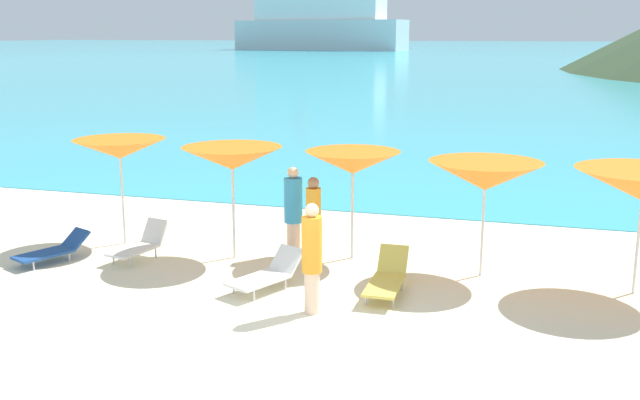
{
  "coord_description": "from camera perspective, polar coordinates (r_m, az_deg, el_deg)",
  "views": [
    {
      "loc": [
        3.4,
        -9.66,
        4.42
      ],
      "look_at": [
        -0.74,
        3.98,
        1.2
      ],
      "focal_mm": 41.49,
      "sensor_mm": 36.0,
      "label": 1
    }
  ],
  "objects": [
    {
      "name": "lounge_chair_1",
      "position": [
        12.9,
        5.19,
        -5.98
      ],
      "size": [
        0.57,
        1.62,
        0.69
      ],
      "rotation": [
        0.0,
        0.0,
        0.02
      ],
      "color": "#D8BF4C",
      "rests_on": "ground_plane"
    },
    {
      "name": "beachgoer_2",
      "position": [
        14.12,
        -0.51,
        -1.48
      ],
      "size": [
        0.29,
        0.29,
        1.77
      ],
      "rotation": [
        0.0,
        0.0,
        1.24
      ],
      "color": "#A3704C",
      "rests_on": "ground_plane"
    },
    {
      "name": "ocean_water",
      "position": [
        237.68,
        16.37,
        11.16
      ],
      "size": [
        650.0,
        440.0,
        0.02
      ],
      "primitive_type": "cube",
      "color": "#38B7CC",
      "rests_on": "ground_plane"
    },
    {
      "name": "beachgoer_1",
      "position": [
        11.79,
        -0.63,
        -4.29
      ],
      "size": [
        0.33,
        0.33,
        1.82
      ],
      "rotation": [
        0.0,
        0.0,
        5.31
      ],
      "color": "beige",
      "rests_on": "ground_plane"
    },
    {
      "name": "lounge_chair_0",
      "position": [
        15.57,
        -19.9,
        -3.62
      ],
      "size": [
        1.06,
        1.56,
        0.53
      ],
      "rotation": [
        0.0,
        0.0,
        -0.41
      ],
      "color": "#1E478C",
      "rests_on": "ground_plane"
    },
    {
      "name": "cruise_ship",
      "position": [
        205.77,
        -0.07,
        13.75
      ],
      "size": [
        49.07,
        17.69,
        21.26
      ],
      "rotation": [
        0.0,
        0.0,
        -0.17
      ],
      "color": "silver",
      "rests_on": "ocean_water"
    },
    {
      "name": "umbrella_1",
      "position": [
        14.6,
        -6.8,
        3.21
      ],
      "size": [
        2.03,
        2.03,
        2.26
      ],
      "color": "silver",
      "rests_on": "ground_plane"
    },
    {
      "name": "umbrella_0",
      "position": [
        16.07,
        -15.19,
        3.82
      ],
      "size": [
        1.97,
        1.97,
        2.27
      ],
      "color": "silver",
      "rests_on": "ground_plane"
    },
    {
      "name": "lounge_chair_2",
      "position": [
        13.11,
        -4.1,
        -5.69
      ],
      "size": [
        1.13,
        1.58,
        0.64
      ],
      "rotation": [
        0.0,
        0.0,
        -0.42
      ],
      "color": "white",
      "rests_on": "ground_plane"
    },
    {
      "name": "umbrella_3",
      "position": [
        13.73,
        12.62,
        1.82
      ],
      "size": [
        2.07,
        2.07,
        2.16
      ],
      "color": "silver",
      "rests_on": "ground_plane"
    },
    {
      "name": "lounge_chair_3",
      "position": [
        15.22,
        -13.71,
        -3.33
      ],
      "size": [
        0.78,
        1.4,
        0.71
      ],
      "rotation": [
        0.0,
        0.0,
        -0.22
      ],
      "color": "white",
      "rests_on": "ground_plane"
    },
    {
      "name": "umbrella_2",
      "position": [
        14.49,
        2.55,
        2.9
      ],
      "size": [
        1.94,
        1.94,
        2.18
      ],
      "color": "silver",
      "rests_on": "ground_plane"
    },
    {
      "name": "ground_plane",
      "position": [
        20.47,
        6.9,
        -0.27
      ],
      "size": [
        50.0,
        100.0,
        0.3
      ],
      "primitive_type": "cube",
      "color": "beige"
    },
    {
      "name": "beachgoer_0",
      "position": [
        14.87,
        -2.07,
        -0.73
      ],
      "size": [
        0.37,
        0.37,
        1.83
      ],
      "rotation": [
        0.0,
        0.0,
        5.98
      ],
      "color": "beige",
      "rests_on": "ground_plane"
    }
  ]
}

